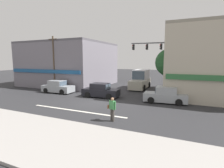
{
  "coord_description": "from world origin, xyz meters",
  "views": [
    {
      "loc": [
        8.49,
        -15.11,
        4.2
      ],
      "look_at": [
        0.79,
        2.0,
        1.6
      ],
      "focal_mm": 28.0,
      "sensor_mm": 36.0,
      "label": 1
    }
  ],
  "objects_px": {
    "utility_pole_far_right": "(192,57)",
    "pedestrian_foreground_with_bag": "(112,108)",
    "utility_pole_near_left": "(54,63)",
    "sedan_crossing_center": "(58,87)",
    "box_truck_approaching_near": "(140,80)",
    "sedan_parked_curbside": "(101,91)",
    "sedan_crossing_leftbound": "(165,96)",
    "traffic_light_mast": "(165,59)",
    "street_tree": "(169,63)"
  },
  "relations": [
    {
      "from": "utility_pole_far_right",
      "to": "box_truck_approaching_near",
      "type": "xyz_separation_m",
      "value": [
        -6.71,
        0.7,
        -3.33
      ]
    },
    {
      "from": "utility_pole_near_left",
      "to": "sedan_crossing_leftbound",
      "type": "distance_m",
      "value": 15.45
    },
    {
      "from": "utility_pole_near_left",
      "to": "pedestrian_foreground_with_bag",
      "type": "xyz_separation_m",
      "value": [
        12.45,
        -8.15,
        -2.89
      ]
    },
    {
      "from": "sedan_parked_curbside",
      "to": "box_truck_approaching_near",
      "type": "distance_m",
      "value": 8.21
    },
    {
      "from": "traffic_light_mast",
      "to": "sedan_parked_curbside",
      "type": "xyz_separation_m",
      "value": [
        -6.65,
        -1.63,
        -3.59
      ]
    },
    {
      "from": "utility_pole_far_right",
      "to": "pedestrian_foreground_with_bag",
      "type": "distance_m",
      "value": 15.03
    },
    {
      "from": "utility_pole_far_right",
      "to": "street_tree",
      "type": "bearing_deg",
      "value": -119.39
    },
    {
      "from": "utility_pole_far_right",
      "to": "traffic_light_mast",
      "type": "relative_size",
      "value": 1.43
    },
    {
      "from": "street_tree",
      "to": "traffic_light_mast",
      "type": "distance_m",
      "value": 1.56
    },
    {
      "from": "sedan_parked_curbside",
      "to": "pedestrian_foreground_with_bag",
      "type": "xyz_separation_m",
      "value": [
        4.41,
        -6.67,
        0.24
      ]
    },
    {
      "from": "street_tree",
      "to": "sedan_crossing_leftbound",
      "type": "relative_size",
      "value": 1.29
    },
    {
      "from": "utility_pole_near_left",
      "to": "utility_pole_far_right",
      "type": "height_order",
      "value": "utility_pole_far_right"
    },
    {
      "from": "box_truck_approaching_near",
      "to": "sedan_crossing_center",
      "type": "bearing_deg",
      "value": -138.95
    },
    {
      "from": "traffic_light_mast",
      "to": "sedan_crossing_leftbound",
      "type": "height_order",
      "value": "traffic_light_mast"
    },
    {
      "from": "sedan_parked_curbside",
      "to": "sedan_crossing_center",
      "type": "relative_size",
      "value": 1.02
    },
    {
      "from": "street_tree",
      "to": "box_truck_approaching_near",
      "type": "relative_size",
      "value": 0.96
    },
    {
      "from": "sedan_parked_curbside",
      "to": "utility_pole_far_right",
      "type": "bearing_deg",
      "value": 37.64
    },
    {
      "from": "utility_pole_near_left",
      "to": "sedan_crossing_center",
      "type": "bearing_deg",
      "value": -38.16
    },
    {
      "from": "street_tree",
      "to": "pedestrian_foreground_with_bag",
      "type": "xyz_separation_m",
      "value": [
        -2.55,
        -9.77,
        -2.93
      ]
    },
    {
      "from": "utility_pole_near_left",
      "to": "sedan_parked_curbside",
      "type": "relative_size",
      "value": 1.75
    },
    {
      "from": "sedan_parked_curbside",
      "to": "sedan_crossing_center",
      "type": "xyz_separation_m",
      "value": [
        -6.31,
        0.12,
        0.0
      ]
    },
    {
      "from": "utility_pole_near_left",
      "to": "sedan_parked_curbside",
      "type": "distance_m",
      "value": 8.76
    },
    {
      "from": "box_truck_approaching_near",
      "to": "pedestrian_foreground_with_bag",
      "type": "bearing_deg",
      "value": -82.51
    },
    {
      "from": "sedan_crossing_center",
      "to": "box_truck_approaching_near",
      "type": "distance_m",
      "value": 11.7
    },
    {
      "from": "sedan_parked_curbside",
      "to": "box_truck_approaching_near",
      "type": "height_order",
      "value": "box_truck_approaching_near"
    },
    {
      "from": "sedan_crossing_center",
      "to": "box_truck_approaching_near",
      "type": "height_order",
      "value": "box_truck_approaching_near"
    },
    {
      "from": "sedan_crossing_center",
      "to": "pedestrian_foreground_with_bag",
      "type": "distance_m",
      "value": 12.69
    },
    {
      "from": "sedan_crossing_center",
      "to": "utility_pole_far_right",
      "type": "bearing_deg",
      "value": 24.22
    },
    {
      "from": "sedan_crossing_leftbound",
      "to": "utility_pole_far_right",
      "type": "bearing_deg",
      "value": 72.32
    },
    {
      "from": "utility_pole_far_right",
      "to": "sedan_parked_curbside",
      "type": "bearing_deg",
      "value": -142.36
    },
    {
      "from": "sedan_parked_curbside",
      "to": "pedestrian_foreground_with_bag",
      "type": "bearing_deg",
      "value": -56.53
    },
    {
      "from": "traffic_light_mast",
      "to": "sedan_parked_curbside",
      "type": "distance_m",
      "value": 7.73
    },
    {
      "from": "street_tree",
      "to": "utility_pole_near_left",
      "type": "relative_size",
      "value": 0.74
    },
    {
      "from": "utility_pole_near_left",
      "to": "pedestrian_foreground_with_bag",
      "type": "relative_size",
      "value": 4.42
    },
    {
      "from": "utility_pole_far_right",
      "to": "sedan_crossing_center",
      "type": "xyz_separation_m",
      "value": [
        -15.52,
        -6.98,
        -3.87
      ]
    },
    {
      "from": "utility_pole_far_right",
      "to": "sedan_crossing_center",
      "type": "distance_m",
      "value": 17.45
    },
    {
      "from": "sedan_crossing_center",
      "to": "box_truck_approaching_near",
      "type": "xyz_separation_m",
      "value": [
        8.81,
        7.68,
        0.54
      ]
    },
    {
      "from": "pedestrian_foreground_with_bag",
      "to": "traffic_light_mast",
      "type": "bearing_deg",
      "value": 74.9
    },
    {
      "from": "utility_pole_near_left",
      "to": "sedan_crossing_leftbound",
      "type": "relative_size",
      "value": 1.75
    },
    {
      "from": "street_tree",
      "to": "sedan_crossing_leftbound",
      "type": "distance_m",
      "value": 4.23
    },
    {
      "from": "utility_pole_far_right",
      "to": "sedan_crossing_center",
      "type": "relative_size",
      "value": 2.14
    },
    {
      "from": "traffic_light_mast",
      "to": "street_tree",
      "type": "bearing_deg",
      "value": 78.02
    },
    {
      "from": "traffic_light_mast",
      "to": "pedestrian_foreground_with_bag",
      "type": "bearing_deg",
      "value": -105.1
    },
    {
      "from": "utility_pole_near_left",
      "to": "sedan_parked_curbside",
      "type": "height_order",
      "value": "utility_pole_near_left"
    },
    {
      "from": "utility_pole_far_right",
      "to": "sedan_parked_curbside",
      "type": "relative_size",
      "value": 2.1
    },
    {
      "from": "utility_pole_near_left",
      "to": "sedan_crossing_leftbound",
      "type": "xyz_separation_m",
      "value": [
        15.09,
        -1.18,
        -3.13
      ]
    },
    {
      "from": "street_tree",
      "to": "sedan_crossing_center",
      "type": "xyz_separation_m",
      "value": [
        -13.26,
        -2.98,
        -3.17
      ]
    },
    {
      "from": "street_tree",
      "to": "utility_pole_far_right",
      "type": "height_order",
      "value": "utility_pole_far_right"
    },
    {
      "from": "traffic_light_mast",
      "to": "sedan_crossing_center",
      "type": "bearing_deg",
      "value": -173.35
    },
    {
      "from": "utility_pole_far_right",
      "to": "pedestrian_foreground_with_bag",
      "type": "relative_size",
      "value": 5.3
    }
  ]
}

